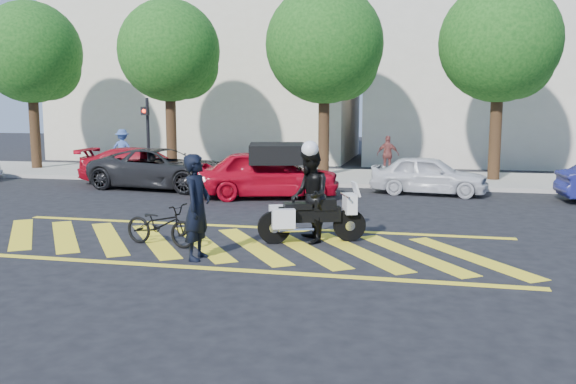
% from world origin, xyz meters
% --- Properties ---
extents(ground, '(90.00, 90.00, 0.00)m').
position_xyz_m(ground, '(0.00, 0.00, 0.00)').
color(ground, black).
rests_on(ground, ground).
extents(sidewalk, '(60.00, 5.00, 0.15)m').
position_xyz_m(sidewalk, '(0.00, 12.00, 0.07)').
color(sidewalk, '#9E998E').
rests_on(sidewalk, ground).
extents(crosswalk, '(12.33, 4.00, 0.01)m').
position_xyz_m(crosswalk, '(-0.04, 0.00, 0.00)').
color(crosswalk, yellow).
rests_on(crosswalk, ground).
extents(building_left, '(16.00, 8.00, 10.00)m').
position_xyz_m(building_left, '(-8.00, 21.00, 5.00)').
color(building_left, beige).
rests_on(building_left, ground).
extents(building_right, '(16.00, 8.00, 11.00)m').
position_xyz_m(building_right, '(9.00, 21.00, 5.50)').
color(building_right, beige).
rests_on(building_right, ground).
extents(tree_far_left, '(4.40, 4.40, 7.41)m').
position_xyz_m(tree_far_left, '(-12.87, 12.06, 5.05)').
color(tree_far_left, black).
rests_on(tree_far_left, ground).
extents(tree_left, '(4.20, 4.20, 7.26)m').
position_xyz_m(tree_left, '(-6.37, 12.06, 4.99)').
color(tree_left, black).
rests_on(tree_left, ground).
extents(tree_center, '(4.60, 4.60, 7.56)m').
position_xyz_m(tree_center, '(0.13, 12.06, 5.10)').
color(tree_center, black).
rests_on(tree_center, ground).
extents(tree_right, '(4.40, 4.40, 7.41)m').
position_xyz_m(tree_right, '(6.63, 12.06, 5.05)').
color(tree_right, black).
rests_on(tree_right, ground).
extents(signal_pole, '(0.28, 0.43, 3.20)m').
position_xyz_m(signal_pole, '(-6.50, 9.74, 1.92)').
color(signal_pole, black).
rests_on(signal_pole, ground).
extents(officer_bike, '(0.50, 0.75, 2.01)m').
position_xyz_m(officer_bike, '(-0.20, -1.30, 1.01)').
color(officer_bike, black).
rests_on(officer_bike, ground).
extents(bicycle, '(1.80, 0.96, 0.90)m').
position_xyz_m(bicycle, '(-1.36, -0.42, 0.45)').
color(bicycle, black).
rests_on(bicycle, ground).
extents(police_motorcycle, '(2.24, 1.21, 1.03)m').
position_xyz_m(police_motorcycle, '(1.63, 0.59, 0.56)').
color(police_motorcycle, black).
rests_on(police_motorcycle, ground).
extents(officer_moto, '(1.06, 1.18, 2.01)m').
position_xyz_m(officer_moto, '(1.61, 0.60, 1.00)').
color(officer_moto, black).
rests_on(officer_moto, ground).
extents(red_convertible, '(4.84, 2.89, 1.54)m').
position_xyz_m(red_convertible, '(-0.88, 6.54, 0.77)').
color(red_convertible, '#BC081C').
rests_on(red_convertible, ground).
extents(parked_left, '(4.80, 2.29, 1.35)m').
position_xyz_m(parked_left, '(-6.32, 8.87, 0.67)').
color(parked_left, '#AA0A19').
rests_on(parked_left, ground).
extents(parked_mid_left, '(5.37, 2.98, 1.42)m').
position_xyz_m(parked_mid_left, '(-5.03, 7.80, 0.71)').
color(parked_mid_left, black).
rests_on(parked_mid_left, ground).
extents(parked_mid_right, '(3.92, 1.95, 1.28)m').
position_xyz_m(parked_mid_right, '(4.11, 8.48, 0.64)').
color(parked_mid_right, silver).
rests_on(parked_mid_right, ground).
extents(pedestrian_left, '(1.19, 0.80, 1.71)m').
position_xyz_m(pedestrian_left, '(-9.21, 12.84, 1.01)').
color(pedestrian_left, '#375298').
rests_on(pedestrian_left, sidewalk).
extents(pedestrian_right, '(0.95, 0.49, 1.55)m').
position_xyz_m(pedestrian_right, '(2.48, 13.11, 0.92)').
color(pedestrian_right, brown).
rests_on(pedestrian_right, sidewalk).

